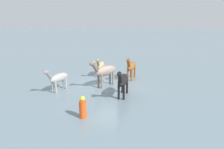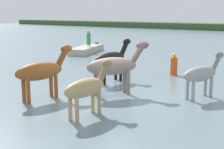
{
  "view_description": "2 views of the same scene",
  "coord_description": "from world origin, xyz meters",
  "px_view_note": "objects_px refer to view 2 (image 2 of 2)",
  "views": [
    {
      "loc": [
        -3.31,
        14.41,
        4.88
      ],
      "look_at": [
        -0.42,
        -0.32,
        0.78
      ],
      "focal_mm": 33.93,
      "sensor_mm": 36.0,
      "label": 1
    },
    {
      "loc": [
        7.32,
        -9.32,
        3.14
      ],
      "look_at": [
        -0.09,
        0.13,
        0.79
      ],
      "focal_mm": 50.56,
      "sensor_mm": 36.0,
      "label": 2
    }
  ],
  "objects_px": {
    "horse_mid_herd": "(87,88)",
    "boat_tender_starboard": "(87,50)",
    "horse_rear_stallion": "(111,59)",
    "person_helmsman_aft": "(89,38)",
    "horse_chestnut_trailing": "(42,71)",
    "horse_pinto_flank": "(202,74)",
    "horse_gray_outer": "(114,66)",
    "buoy_channel_marker": "(174,65)"
  },
  "relations": [
    {
      "from": "horse_mid_herd",
      "to": "boat_tender_starboard",
      "type": "bearing_deg",
      "value": 42.37
    },
    {
      "from": "horse_mid_herd",
      "to": "person_helmsman_aft",
      "type": "distance_m",
      "value": 16.2
    },
    {
      "from": "horse_rear_stallion",
      "to": "horse_gray_outer",
      "type": "bearing_deg",
      "value": -136.48
    },
    {
      "from": "horse_gray_outer",
      "to": "horse_rear_stallion",
      "type": "height_order",
      "value": "horse_gray_outer"
    },
    {
      "from": "horse_gray_outer",
      "to": "buoy_channel_marker",
      "type": "xyz_separation_m",
      "value": [
        -0.03,
        5.06,
        -0.61
      ]
    },
    {
      "from": "horse_mid_herd",
      "to": "horse_chestnut_trailing",
      "type": "bearing_deg",
      "value": 80.13
    },
    {
      "from": "horse_pinto_flank",
      "to": "person_helmsman_aft",
      "type": "relative_size",
      "value": 1.8
    },
    {
      "from": "horse_gray_outer",
      "to": "person_helmsman_aft",
      "type": "height_order",
      "value": "horse_gray_outer"
    },
    {
      "from": "horse_mid_herd",
      "to": "horse_pinto_flank",
      "type": "relative_size",
      "value": 0.99
    },
    {
      "from": "horse_gray_outer",
      "to": "horse_chestnut_trailing",
      "type": "xyz_separation_m",
      "value": [
        -1.65,
        -2.2,
        -0.06
      ]
    },
    {
      "from": "horse_rear_stallion",
      "to": "person_helmsman_aft",
      "type": "bearing_deg",
      "value": 50.22
    },
    {
      "from": "horse_chestnut_trailing",
      "to": "person_helmsman_aft",
      "type": "relative_size",
      "value": 2.1
    },
    {
      "from": "horse_chestnut_trailing",
      "to": "horse_pinto_flank",
      "type": "relative_size",
      "value": 1.16
    },
    {
      "from": "horse_gray_outer",
      "to": "buoy_channel_marker",
      "type": "bearing_deg",
      "value": 29.75
    },
    {
      "from": "person_helmsman_aft",
      "to": "buoy_channel_marker",
      "type": "relative_size",
      "value": 1.04
    },
    {
      "from": "boat_tender_starboard",
      "to": "horse_chestnut_trailing",
      "type": "bearing_deg",
      "value": 13.53
    },
    {
      "from": "horse_pinto_flank",
      "to": "boat_tender_starboard",
      "type": "distance_m",
      "value": 14.9
    },
    {
      "from": "horse_chestnut_trailing",
      "to": "horse_pinto_flank",
      "type": "xyz_separation_m",
      "value": [
        4.51,
        3.79,
        -0.14
      ]
    },
    {
      "from": "person_helmsman_aft",
      "to": "boat_tender_starboard",
      "type": "bearing_deg",
      "value": -109.36
    },
    {
      "from": "horse_rear_stallion",
      "to": "boat_tender_starboard",
      "type": "relative_size",
      "value": 0.5
    },
    {
      "from": "horse_mid_herd",
      "to": "horse_pinto_flank",
      "type": "distance_m",
      "value": 4.64
    },
    {
      "from": "horse_chestnut_trailing",
      "to": "boat_tender_starboard",
      "type": "bearing_deg",
      "value": 42.52
    },
    {
      "from": "horse_gray_outer",
      "to": "horse_pinto_flank",
      "type": "xyz_separation_m",
      "value": [
        2.86,
        1.6,
        -0.2
      ]
    },
    {
      "from": "horse_pinto_flank",
      "to": "buoy_channel_marker",
      "type": "relative_size",
      "value": 1.88
    },
    {
      "from": "horse_gray_outer",
      "to": "horse_rear_stallion",
      "type": "distance_m",
      "value": 2.37
    },
    {
      "from": "horse_mid_herd",
      "to": "boat_tender_starboard",
      "type": "relative_size",
      "value": 0.43
    },
    {
      "from": "horse_pinto_flank",
      "to": "person_helmsman_aft",
      "type": "bearing_deg",
      "value": 75.68
    },
    {
      "from": "horse_gray_outer",
      "to": "horse_pinto_flank",
      "type": "height_order",
      "value": "horse_gray_outer"
    },
    {
      "from": "boat_tender_starboard",
      "to": "person_helmsman_aft",
      "type": "bearing_deg",
      "value": 138.31
    },
    {
      "from": "horse_mid_herd",
      "to": "person_helmsman_aft",
      "type": "relative_size",
      "value": 1.79
    },
    {
      "from": "person_helmsman_aft",
      "to": "buoy_channel_marker",
      "type": "bearing_deg",
      "value": -23.75
    },
    {
      "from": "horse_pinto_flank",
      "to": "boat_tender_starboard",
      "type": "bearing_deg",
      "value": 76.25
    },
    {
      "from": "horse_pinto_flank",
      "to": "horse_rear_stallion",
      "type": "xyz_separation_m",
      "value": [
        -4.41,
        0.19,
        0.14
      ]
    },
    {
      "from": "horse_mid_herd",
      "to": "horse_rear_stallion",
      "type": "height_order",
      "value": "horse_rear_stallion"
    },
    {
      "from": "horse_chestnut_trailing",
      "to": "horse_mid_herd",
      "type": "bearing_deg",
      "value": -93.06
    },
    {
      "from": "horse_chestnut_trailing",
      "to": "person_helmsman_aft",
      "type": "bearing_deg",
      "value": 42.02
    },
    {
      "from": "horse_pinto_flank",
      "to": "person_helmsman_aft",
      "type": "height_order",
      "value": "person_helmsman_aft"
    },
    {
      "from": "boat_tender_starboard",
      "to": "horse_rear_stallion",
      "type": "bearing_deg",
      "value": 25.98
    },
    {
      "from": "horse_mid_herd",
      "to": "person_helmsman_aft",
      "type": "xyz_separation_m",
      "value": [
        -10.85,
        12.03,
        0.22
      ]
    },
    {
      "from": "horse_mid_herd",
      "to": "horse_pinto_flank",
      "type": "xyz_separation_m",
      "value": [
        1.87,
        4.24,
        0.0
      ]
    },
    {
      "from": "horse_mid_herd",
      "to": "buoy_channel_marker",
      "type": "relative_size",
      "value": 1.87
    },
    {
      "from": "horse_gray_outer",
      "to": "horse_rear_stallion",
      "type": "xyz_separation_m",
      "value": [
        -1.55,
        1.79,
        -0.06
      ]
    }
  ]
}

